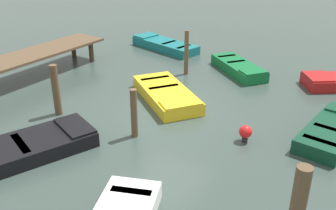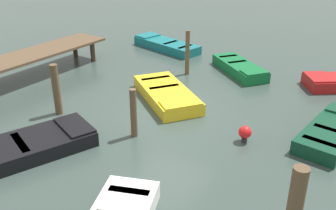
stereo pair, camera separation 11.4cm
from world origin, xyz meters
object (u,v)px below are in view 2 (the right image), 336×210
at_px(mooring_piling_near_right, 187,53).
at_px(dock_segment, 38,54).
at_px(rowboat_yellow, 167,94).
at_px(mooring_piling_near_left, 56,90).
at_px(marker_buoy, 245,133).
at_px(mooring_piling_center, 134,113).
at_px(rowboat_black, 31,145).
at_px(rowboat_dark_green, 332,132).
at_px(rowboat_green, 240,68).
at_px(rowboat_teal, 166,45).

bearing_deg(mooring_piling_near_right, dock_segment, 123.04).
xyz_separation_m(rowboat_yellow, mooring_piling_near_left, (-2.71, 2.33, 0.60)).
bearing_deg(rowboat_yellow, dock_segment, -137.15).
relative_size(mooring_piling_near_left, marker_buoy, 3.40).
xyz_separation_m(mooring_piling_center, marker_buoy, (1.38, -2.76, -0.43)).
relative_size(rowboat_black, mooring_piling_near_left, 2.16).
bearing_deg(mooring_piling_near_left, rowboat_black, -150.13).
bearing_deg(rowboat_black, mooring_piling_center, -17.00).
bearing_deg(rowboat_dark_green, rowboat_yellow, 99.86).
height_order(rowboat_green, mooring_piling_near_right, mooring_piling_near_right).
height_order(rowboat_green, mooring_piling_near_left, mooring_piling_near_left).
bearing_deg(rowboat_teal, rowboat_yellow, 136.41).
relative_size(rowboat_yellow, marker_buoy, 7.11).
bearing_deg(mooring_piling_near_left, dock_segment, 57.67).
bearing_deg(marker_buoy, mooring_piling_center, 116.50).
bearing_deg(rowboat_green, dock_segment, -108.12).
relative_size(rowboat_black, marker_buoy, 7.36).
xyz_separation_m(rowboat_black, rowboat_yellow, (4.72, -1.17, -0.00)).
relative_size(rowboat_black, mooring_piling_center, 2.46).
bearing_deg(rowboat_teal, mooring_piling_center, 130.08).
xyz_separation_m(rowboat_green, rowboat_yellow, (-3.85, 1.02, -0.00)).
bearing_deg(marker_buoy, rowboat_dark_green, -53.13).
height_order(rowboat_green, mooring_piling_center, mooring_piling_center).
bearing_deg(mooring_piling_center, rowboat_teal, 26.87).
bearing_deg(marker_buoy, rowboat_teal, 46.82).
xyz_separation_m(rowboat_dark_green, mooring_piling_center, (-2.86, 4.74, 0.50)).
bearing_deg(mooring_piling_center, rowboat_black, 141.34).
relative_size(rowboat_teal, marker_buoy, 7.63).
height_order(rowboat_teal, mooring_piling_near_right, mooring_piling_near_right).
distance_m(dock_segment, rowboat_green, 8.04).
bearing_deg(rowboat_yellow, rowboat_black, -67.40).
bearing_deg(rowboat_dark_green, mooring_piling_near_right, 75.81).
relative_size(mooring_piling_center, mooring_piling_near_right, 0.81).
relative_size(dock_segment, rowboat_green, 2.06).
xyz_separation_m(rowboat_yellow, rowboat_dark_green, (0.31, -5.30, 0.00)).
distance_m(rowboat_black, mooring_piling_near_right, 7.35).
bearing_deg(rowboat_yellow, mooring_piling_center, -41.15).
height_order(dock_segment, mooring_piling_near_left, mooring_piling_near_left).
xyz_separation_m(dock_segment, rowboat_dark_green, (0.93, -10.93, -0.62)).
bearing_deg(mooring_piling_near_left, rowboat_yellow, -40.67).
height_order(dock_segment, rowboat_dark_green, dock_segment).
bearing_deg(dock_segment, rowboat_yellow, -81.48).
xyz_separation_m(rowboat_black, rowboat_dark_green, (5.03, -6.47, 0.00)).
bearing_deg(mooring_piling_near_left, rowboat_teal, 6.96).
relative_size(rowboat_yellow, mooring_piling_near_left, 2.09).
bearing_deg(rowboat_teal, dock_segment, 80.47).
bearing_deg(dock_segment, mooring_piling_near_right, -54.75).
distance_m(dock_segment, rowboat_teal, 6.12).
xyz_separation_m(rowboat_black, mooring_piling_center, (2.16, -1.73, 0.50)).
height_order(rowboat_teal, mooring_piling_near_left, mooring_piling_near_left).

